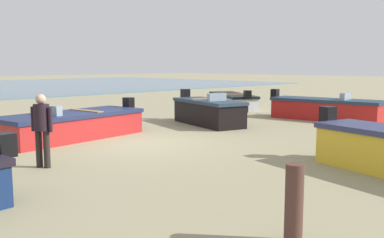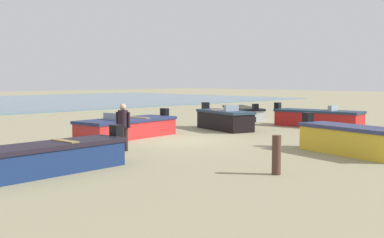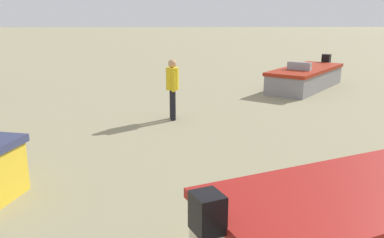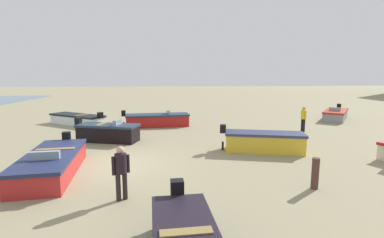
{
  "view_description": "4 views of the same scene",
  "coord_description": "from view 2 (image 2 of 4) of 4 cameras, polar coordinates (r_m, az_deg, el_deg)",
  "views": [
    {
      "loc": [
        7.58,
        9.58,
        2.24
      ],
      "look_at": [
        1.92,
        4.06,
        1.24
      ],
      "focal_mm": 39.73,
      "sensor_mm": 36.0,
      "label": 1
    },
    {
      "loc": [
        13.07,
        13.79,
        2.45
      ],
      "look_at": [
        1.46,
        2.33,
        1.08
      ],
      "focal_mm": 44.17,
      "sensor_mm": 36.0,
      "label": 2
    },
    {
      "loc": [
        4.58,
        11.12,
        2.79
      ],
      "look_at": [
        -2.78,
        11.34,
        0.86
      ],
      "focal_mm": 37.83,
      "sensor_mm": 36.0,
      "label": 3
    },
    {
      "loc": [
        11.27,
        2.25,
        3.63
      ],
      "look_at": [
        -5.12,
        3.61,
        1.05
      ],
      "focal_mm": 26.36,
      "sensor_mm": 36.0,
      "label": 4
    }
  ],
  "objects": [
    {
      "name": "ground_plane",
      "position": [
        19.15,
        -1.9,
        -2.54
      ],
      "size": [
        160.0,
        160.0,
        0.0
      ],
      "primitive_type": "plane",
      "color": "gray"
    },
    {
      "name": "boat_navy_0",
      "position": [
        12.91,
        -16.92,
        -4.51
      ],
      "size": [
        4.66,
        1.5,
        1.11
      ],
      "rotation": [
        0.0,
        0.0,
        4.78
      ],
      "color": "navy",
      "rests_on": "ground"
    },
    {
      "name": "boat_yellow_1",
      "position": [
        16.29,
        18.7,
        -2.39
      ],
      "size": [
        2.07,
        4.02,
        1.26
      ],
      "rotation": [
        0.0,
        0.0,
        6.04
      ],
      "color": "gold",
      "rests_on": "ground"
    },
    {
      "name": "boat_white_2",
      "position": [
        29.47,
        6.14,
        0.76
      ],
      "size": [
        3.72,
        4.57,
        1.06
      ],
      "rotation": [
        0.0,
        0.0,
        2.55
      ],
      "color": "white",
      "rests_on": "ground"
    },
    {
      "name": "boat_red_5",
      "position": [
        25.1,
        14.98,
        0.08
      ],
      "size": [
        1.88,
        4.77,
        1.19
      ],
      "rotation": [
        0.0,
        0.0,
        0.1
      ],
      "color": "#B31C1A",
      "rests_on": "ground"
    },
    {
      "name": "boat_black_6",
      "position": [
        22.94,
        3.95,
        -0.09
      ],
      "size": [
        2.14,
        3.67,
        1.27
      ],
      "rotation": [
        0.0,
        0.0,
        6.01
      ],
      "color": "black",
      "rests_on": "ground"
    },
    {
      "name": "boat_red_8",
      "position": [
        20.09,
        -7.82,
        -1.05
      ],
      "size": [
        4.87,
        2.22,
        1.12
      ],
      "rotation": [
        0.0,
        0.0,
        4.83
      ],
      "color": "#B32424",
      "rests_on": "ground"
    },
    {
      "name": "mooring_post_near_water",
      "position": [
        12.36,
        10.16,
        -4.29
      ],
      "size": [
        0.23,
        0.23,
        1.02
      ],
      "primitive_type": "cylinder",
      "color": "#4E3129",
      "rests_on": "ground"
    },
    {
      "name": "beach_walker_distant",
      "position": [
        16.28,
        -8.33,
        -0.51
      ],
      "size": [
        0.46,
        0.51,
        1.62
      ],
      "rotation": [
        0.0,
        0.0,
        5.18
      ],
      "color": "black",
      "rests_on": "ground"
    }
  ]
}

